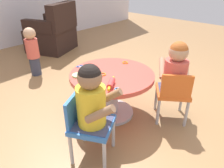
# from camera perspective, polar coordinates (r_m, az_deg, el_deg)

# --- Properties ---
(ground_plane) EXTENTS (10.00, 10.00, 0.00)m
(ground_plane) POSITION_cam_1_polar(r_m,az_deg,el_deg) (2.25, 0.00, -7.79)
(ground_plane) COLOR #9E7247
(craft_table) EXTENTS (0.81, 0.81, 0.46)m
(craft_table) POSITION_cam_1_polar(r_m,az_deg,el_deg) (2.07, 0.00, -0.17)
(craft_table) COLOR silver
(craft_table) RESTS_ON ground
(child_chair_left) EXTENTS (0.40, 0.40, 0.54)m
(child_chair_left) POSITION_cam_1_polar(r_m,az_deg,el_deg) (1.63, -6.50, -10.47)
(child_chair_left) COLOR #B7B7BC
(child_chair_left) RESTS_ON ground
(seated_child_left) EXTENTS (0.40, 0.43, 0.51)m
(seated_child_left) POSITION_cam_1_polar(r_m,az_deg,el_deg) (1.49, -5.52, -3.91)
(seated_child_left) COLOR #3F4772
(seated_child_left) RESTS_ON ground
(child_chair_right) EXTENTS (0.42, 0.42, 0.54)m
(child_chair_right) POSITION_cam_1_polar(r_m,az_deg,el_deg) (2.08, 16.10, -2.25)
(child_chair_right) COLOR #B7B7BC
(child_chair_right) RESTS_ON ground
(seated_child_right) EXTENTS (0.44, 0.42, 0.51)m
(seated_child_right) POSITION_cam_1_polar(r_m,az_deg,el_deg) (2.01, 16.79, 3.90)
(seated_child_right) COLOR #3F4772
(seated_child_right) RESTS_ON ground
(armchair_dark) EXTENTS (0.92, 0.93, 0.85)m
(armchair_dark) POSITION_cam_1_polar(r_m,az_deg,el_deg) (4.11, -15.58, 12.90)
(armchair_dark) COLOR black
(armchair_dark) RESTS_ON ground
(toddler_standing) EXTENTS (0.17, 0.17, 0.67)m
(toddler_standing) POSITION_cam_1_polar(r_m,az_deg,el_deg) (3.12, -20.58, 8.43)
(toddler_standing) COLOR #33384C
(toddler_standing) RESTS_ON ground
(rolling_pin) EXTENTS (0.21, 0.14, 0.05)m
(rolling_pin) POSITION_cam_1_polar(r_m,az_deg,el_deg) (1.78, -0.26, 0.21)
(rolling_pin) COLOR #D83F3F
(rolling_pin) RESTS_ON craft_table
(craft_scissors) EXTENTS (0.08, 0.14, 0.01)m
(craft_scissors) POSITION_cam_1_polar(r_m,az_deg,el_deg) (2.16, -8.36, 4.54)
(craft_scissors) COLOR silver
(craft_scissors) RESTS_ON craft_table
(playdough_blob_0) EXTENTS (0.10, 0.10, 0.01)m
(playdough_blob_0) POSITION_cam_1_polar(r_m,az_deg,el_deg) (1.98, -9.21, 2.34)
(playdough_blob_0) COLOR #B2E58C
(playdough_blob_0) RESTS_ON craft_table
(cookie_cutter_0) EXTENTS (0.05, 0.05, 0.01)m
(cookie_cutter_0) POSITION_cam_1_polar(r_m,az_deg,el_deg) (1.73, 1.43, -1.38)
(cookie_cutter_0) COLOR #3F99D8
(cookie_cutter_0) RESTS_ON craft_table
(cookie_cutter_1) EXTENTS (0.07, 0.07, 0.01)m
(cookie_cutter_1) POSITION_cam_1_polar(r_m,az_deg,el_deg) (1.98, -2.62, 2.64)
(cookie_cutter_1) COLOR orange
(cookie_cutter_1) RESTS_ON craft_table
(cookie_cutter_2) EXTENTS (0.06, 0.06, 0.01)m
(cookie_cutter_2) POSITION_cam_1_polar(r_m,az_deg,el_deg) (2.08, -4.52, 3.81)
(cookie_cutter_2) COLOR red
(cookie_cutter_2) RESTS_ON craft_table
(cookie_cutter_3) EXTENTS (0.06, 0.06, 0.01)m
(cookie_cutter_3) POSITION_cam_1_polar(r_m,az_deg,el_deg) (2.25, 3.56, 5.79)
(cookie_cutter_3) COLOR orange
(cookie_cutter_3) RESTS_ON craft_table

